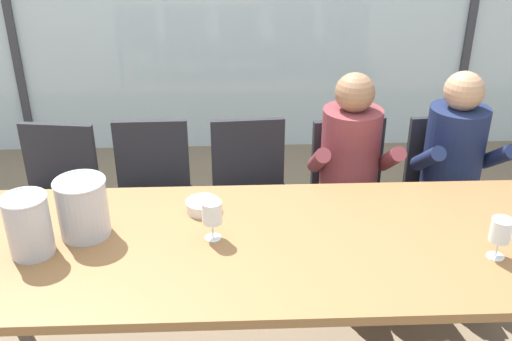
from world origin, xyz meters
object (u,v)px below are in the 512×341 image
Objects in this scene: wine_glass_center_pour at (212,214)px; person_navy_polo at (457,167)px; tasting_bowl at (203,206)px; ice_bucket_secondary at (83,207)px; chair_left_of_center at (152,187)px; dining_table at (259,253)px; person_maroon_top at (352,169)px; wine_glass_near_bucket at (501,232)px; chair_center at (250,186)px; chair_near_curtain at (57,191)px; ice_bucket_primary at (28,225)px; chair_right_of_center at (351,186)px; chair_near_window_right at (445,182)px.

person_navy_polo is at bearing 29.34° from wine_glass_center_pour.
ice_bucket_secondary is at bearing -160.77° from tasting_bowl.
dining_table is at bearing -59.15° from chair_left_of_center.
chair_left_of_center is 1.12m from person_maroon_top.
dining_table is 0.36m from tasting_bowl.
dining_table is at bearing -6.71° from ice_bucket_secondary.
wine_glass_near_bucket reaches higher than dining_table.
wine_glass_center_pour is (0.05, -0.23, 0.09)m from tasting_bowl.
person_maroon_top is at bearing 113.80° from wine_glass_near_bucket.
ice_bucket_secondary is (-0.73, 0.09, 0.19)m from dining_table.
chair_center is 4.96× the size of wine_glass_near_bucket.
chair_near_curtain is at bearing 114.30° from ice_bucket_secondary.
person_maroon_top is at bearing -8.92° from chair_left_of_center.
wine_glass_center_pour is (0.72, 0.07, -0.01)m from ice_bucket_primary.
person_maroon_top is at bearing 28.09° from ice_bucket_secondary.
chair_right_of_center is at bearing 57.42° from dining_table.
dining_table is 2.27× the size of person_navy_polo.
chair_left_of_center is at bearing 175.67° from chair_near_window_right.
tasting_bowl is at bearing -158.45° from chair_near_window_right.
chair_near_curtain is 2.21m from chair_near_window_right.
ice_bucket_primary is at bearing -137.11° from chair_center.
person_navy_polo reaches higher than chair_center.
ice_bucket_secondary is at bearing 35.48° from ice_bucket_primary.
wine_glass_center_pour is at bearing 171.49° from dining_table.
person_maroon_top is 0.57m from person_navy_polo.
ice_bucket_secondary is at bearing 173.29° from dining_table.
ice_bucket_primary is 1.48× the size of wine_glass_center_pour.
ice_bucket_primary is at bearing -174.14° from wine_glass_center_pour.
tasting_bowl reaches higher than dining_table.
chair_right_of_center is 3.34× the size of ice_bucket_primary.
wine_glass_near_bucket is (0.95, -1.06, 0.35)m from chair_center.
chair_left_of_center is 5.65× the size of tasting_bowl.
ice_bucket_primary is (-2.02, -0.81, 0.19)m from person_navy_polo.
wine_glass_center_pour is at bearing -68.10° from chair_left_of_center.
dining_table is at bearing -144.94° from chair_near_window_right.
chair_near_curtain is 3.38× the size of ice_bucket_secondary.
chair_right_of_center is at bearing -2.31° from chair_left_of_center.
person_navy_polo reaches higher than chair_near_curtain.
chair_near_curtain is at bearing 175.21° from person_maroon_top.
wine_glass_near_bucket reaches higher than chair_near_curtain.
chair_center is at bearing 90.76° from dining_table.
person_maroon_top is 1.05m from wine_glass_center_pour.
chair_near_window_right is at bearing 80.34° from wine_glass_near_bucket.
chair_near_window_right is at bearing 8.35° from chair_near_curtain.
person_maroon_top reaches higher than chair_left_of_center.
wine_glass_near_bucket is at bearing -102.07° from person_navy_polo.
chair_near_window_right is (2.21, 0.02, 0.00)m from chair_near_curtain.
chair_left_of_center is at bearing 10.61° from chair_near_curtain.
wine_glass_center_pour reaches higher than chair_right_of_center.
chair_near_window_right reaches higher than dining_table.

